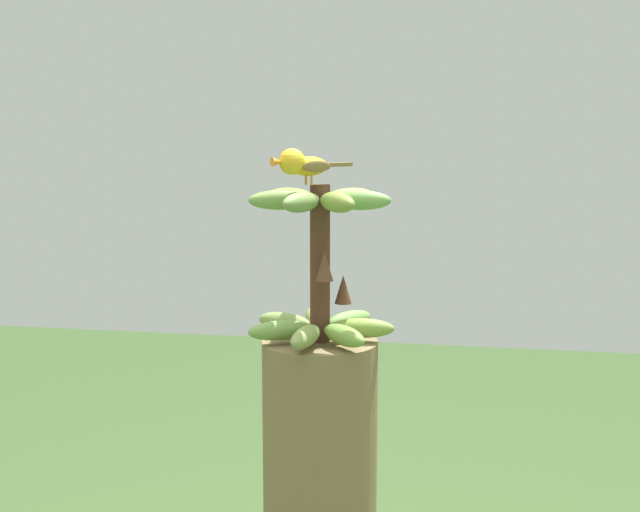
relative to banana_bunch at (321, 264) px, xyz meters
The scene contains 2 objects.
banana_bunch is the anchor object (origin of this frame).
perched_bird 0.21m from the banana_bunch, 46.74° to the left, with size 0.15×0.14×0.07m.
Camera 1 is at (-0.31, 1.72, 1.44)m, focal length 47.68 mm.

